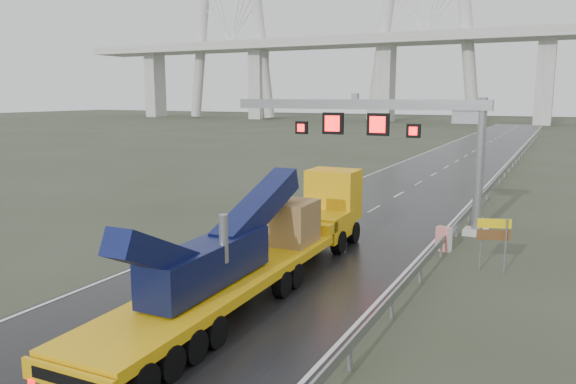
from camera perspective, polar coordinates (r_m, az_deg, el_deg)
The scene contains 7 objects.
ground at distance 18.05m, azimuth -14.01°, elevation -14.42°, with size 400.00×400.00×0.00m, color #333827.
road at distance 54.00m, azimuth 14.59°, elevation 1.74°, with size 11.00×200.00×0.02m, color black.
guardrail at distance 43.16m, azimuth 19.77°, elevation 0.43°, with size 0.20×140.00×1.40m, color gray, non-canonical shape.
sign_gantry at distance 31.67m, azimuth 10.39°, elevation 6.58°, with size 14.90×1.20×7.42m.
heavy_haul_truck at distance 22.62m, azimuth -1.30°, elevation -4.57°, with size 3.20×18.71×4.38m.
exit_sign_pair at distance 24.79m, azimuth 20.16°, elevation -4.05°, with size 1.31×0.50×2.34m.
striped_barrier at distance 27.69m, azimuth 15.53°, elevation -4.62°, with size 0.69×0.37×1.17m, color red.
Camera 1 is at (10.89, -12.38, 7.33)m, focal length 35.00 mm.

